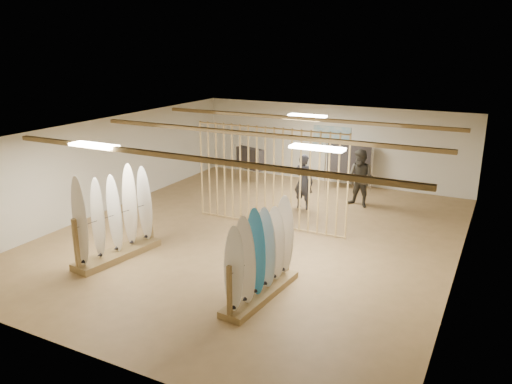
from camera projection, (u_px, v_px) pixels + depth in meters
The scene contains 16 objects.
floor at pixel (256, 235), 13.29m from camera, with size 12.00×12.00×0.00m, color #987749.
ceiling at pixel (256, 131), 12.49m from camera, with size 12.00×12.00×0.00m, color gray.
wall_back at pixel (332, 144), 18.00m from camera, with size 12.00×12.00×0.00m, color silver.
wall_front at pixel (81, 278), 7.78m from camera, with size 12.00×12.00×0.00m, color silver.
wall_left at pixel (109, 164), 15.08m from camera, with size 12.00×12.00×0.00m, color silver.
wall_right at pixel (463, 214), 10.70m from camera, with size 12.00×12.00×0.00m, color silver.
ceiling_slats at pixel (256, 134), 12.51m from camera, with size 9.50×6.12×0.10m, color olive.
light_panels at pixel (256, 133), 12.50m from camera, with size 1.20×0.35×0.06m, color white.
bamboo_partition at pixel (269, 177), 13.57m from camera, with size 4.45×0.05×2.78m.
poster at pixel (332, 139), 17.93m from camera, with size 1.40×0.03×0.90m, color teal.
rack_left at pixel (116, 229), 11.71m from camera, with size 0.92×2.32×2.15m.
rack_right at pixel (261, 268), 9.90m from camera, with size 0.69×2.34×1.86m.
clothing_rack_a at pixel (250, 158), 18.15m from camera, with size 1.20×0.68×1.34m.
clothing_rack_b at pixel (349, 159), 17.13m from camera, with size 1.50×0.86×1.68m.
shopper_a at pixel (304, 178), 15.17m from camera, with size 0.71×0.48×1.94m, color #2A2A32.
shopper_b at pixel (361, 175), 15.33m from camera, with size 0.98×0.77×2.04m, color #38342B.
Camera 1 is at (5.66, -11.03, 4.93)m, focal length 35.00 mm.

